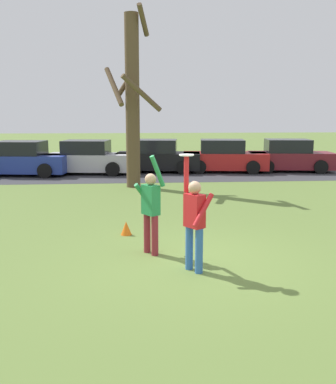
{
  "coord_description": "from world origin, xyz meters",
  "views": [
    {
      "loc": [
        -1.14,
        -8.04,
        2.8
      ],
      "look_at": [
        -0.41,
        0.76,
        1.23
      ],
      "focal_mm": 40.98,
      "sensor_mm": 36.0,
      "label": 1
    }
  ],
  "objects_px": {
    "parked_car_red": "(224,157)",
    "parked_car_black": "(157,157)",
    "person_defender": "(151,207)",
    "person_catcher": "(194,218)",
    "frisbee_disc": "(186,155)",
    "parked_car_silver": "(89,158)",
    "parked_car_maroon": "(289,157)",
    "bare_tree_tall": "(132,100)",
    "parked_car_blue": "(23,160)",
    "field_cone_orange": "(126,228)"
  },
  "relations": [
    {
      "from": "parked_car_red",
      "to": "parked_car_silver",
      "type": "bearing_deg",
      "value": -171.07
    },
    {
      "from": "parked_car_black",
      "to": "parked_car_maroon",
      "type": "distance_m",
      "value": 6.59
    },
    {
      "from": "field_cone_orange",
      "to": "parked_car_maroon",
      "type": "bearing_deg",
      "value": 54.42
    },
    {
      "from": "parked_car_red",
      "to": "person_catcher",
      "type": "bearing_deg",
      "value": -96.04
    },
    {
      "from": "frisbee_disc",
      "to": "parked_car_red",
      "type": "distance_m",
      "value": 14.12
    },
    {
      "from": "parked_car_maroon",
      "to": "bare_tree_tall",
      "type": "relative_size",
      "value": 0.64
    },
    {
      "from": "parked_car_maroon",
      "to": "field_cone_orange",
      "type": "relative_size",
      "value": 13.47
    },
    {
      "from": "field_cone_orange",
      "to": "person_catcher",
      "type": "bearing_deg",
      "value": -63.75
    },
    {
      "from": "person_catcher",
      "to": "person_defender",
      "type": "distance_m",
      "value": 1.29
    },
    {
      "from": "parked_car_blue",
      "to": "parked_car_black",
      "type": "distance_m",
      "value": 6.34
    },
    {
      "from": "parked_car_black",
      "to": "parked_car_red",
      "type": "distance_m",
      "value": 3.3
    },
    {
      "from": "parked_car_silver",
      "to": "person_catcher",
      "type": "bearing_deg",
      "value": -69.0
    },
    {
      "from": "parked_car_black",
      "to": "parked_car_maroon",
      "type": "bearing_deg",
      "value": 5.2
    },
    {
      "from": "parked_car_red",
      "to": "field_cone_orange",
      "type": "xyz_separation_m",
      "value": [
        -4.7,
        -11.24,
        -0.57
      ]
    },
    {
      "from": "parked_car_red",
      "to": "parked_car_black",
      "type": "bearing_deg",
      "value": -176.53
    },
    {
      "from": "person_defender",
      "to": "frisbee_disc",
      "type": "relative_size",
      "value": 7.74
    },
    {
      "from": "person_defender",
      "to": "field_cone_orange",
      "type": "distance_m",
      "value": 1.76
    },
    {
      "from": "person_defender",
      "to": "parked_car_red",
      "type": "bearing_deg",
      "value": 127.38
    },
    {
      "from": "parked_car_silver",
      "to": "person_defender",
      "type": "bearing_deg",
      "value": -71.1
    },
    {
      "from": "person_defender",
      "to": "parked_car_blue",
      "type": "relative_size",
      "value": 0.47
    },
    {
      "from": "parked_car_silver",
      "to": "bare_tree_tall",
      "type": "relative_size",
      "value": 0.64
    },
    {
      "from": "parked_car_blue",
      "to": "bare_tree_tall",
      "type": "height_order",
      "value": "bare_tree_tall"
    },
    {
      "from": "person_defender",
      "to": "parked_car_silver",
      "type": "xyz_separation_m",
      "value": [
        -2.42,
        12.6,
        -0.25
      ]
    },
    {
      "from": "parked_car_blue",
      "to": "person_catcher",
      "type": "bearing_deg",
      "value": -57.22
    },
    {
      "from": "parked_car_maroon",
      "to": "person_defender",
      "type": "bearing_deg",
      "value": -112.56
    },
    {
      "from": "person_catcher",
      "to": "frisbee_disc",
      "type": "relative_size",
      "value": 7.87
    },
    {
      "from": "person_catcher",
      "to": "parked_car_red",
      "type": "bearing_deg",
      "value": -48.47
    },
    {
      "from": "parked_car_silver",
      "to": "parked_car_maroon",
      "type": "xyz_separation_m",
      "value": [
        9.9,
        0.04,
        0.0
      ]
    },
    {
      "from": "person_catcher",
      "to": "parked_car_black",
      "type": "xyz_separation_m",
      "value": [
        0.16,
        14.04,
        -0.25
      ]
    },
    {
      "from": "person_defender",
      "to": "parked_car_red",
      "type": "distance_m",
      "value": 13.38
    },
    {
      "from": "parked_car_blue",
      "to": "bare_tree_tall",
      "type": "relative_size",
      "value": 0.64
    },
    {
      "from": "parked_car_blue",
      "to": "parked_car_silver",
      "type": "distance_m",
      "value": 3.01
    },
    {
      "from": "field_cone_orange",
      "to": "parked_car_silver",
      "type": "bearing_deg",
      "value": 99.69
    },
    {
      "from": "frisbee_disc",
      "to": "parked_car_black",
      "type": "distance_m",
      "value": 13.92
    },
    {
      "from": "frisbee_disc",
      "to": "field_cone_orange",
      "type": "relative_size",
      "value": 0.83
    },
    {
      "from": "frisbee_disc",
      "to": "parked_car_black",
      "type": "height_order",
      "value": "frisbee_disc"
    },
    {
      "from": "person_catcher",
      "to": "bare_tree_tall",
      "type": "height_order",
      "value": "bare_tree_tall"
    },
    {
      "from": "person_catcher",
      "to": "field_cone_orange",
      "type": "height_order",
      "value": "person_catcher"
    },
    {
      "from": "person_catcher",
      "to": "parked_car_silver",
      "type": "xyz_separation_m",
      "value": [
        -3.15,
        13.67,
        -0.25
      ]
    },
    {
      "from": "person_catcher",
      "to": "person_defender",
      "type": "height_order",
      "value": "person_catcher"
    },
    {
      "from": "person_defender",
      "to": "bare_tree_tall",
      "type": "bearing_deg",
      "value": 147.76
    },
    {
      "from": "parked_car_silver",
      "to": "parked_car_black",
      "type": "relative_size",
      "value": 1.0
    },
    {
      "from": "field_cone_orange",
      "to": "parked_car_red",
      "type": "bearing_deg",
      "value": 67.3
    },
    {
      "from": "frisbee_disc",
      "to": "parked_car_blue",
      "type": "bearing_deg",
      "value": 114.62
    },
    {
      "from": "parked_car_maroon",
      "to": "bare_tree_tall",
      "type": "xyz_separation_m",
      "value": [
        -7.79,
        -4.21,
        2.63
      ]
    },
    {
      "from": "person_defender",
      "to": "person_catcher",
      "type": "bearing_deg",
      "value": 0.0
    },
    {
      "from": "person_catcher",
      "to": "frisbee_disc",
      "type": "distance_m",
      "value": 1.13
    },
    {
      "from": "person_catcher",
      "to": "parked_car_red",
      "type": "xyz_separation_m",
      "value": [
        3.45,
        13.77,
        -0.25
      ]
    },
    {
      "from": "person_defender",
      "to": "parked_car_maroon",
      "type": "height_order",
      "value": "person_defender"
    },
    {
      "from": "person_defender",
      "to": "parked_car_maroon",
      "type": "distance_m",
      "value": 14.69
    }
  ]
}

